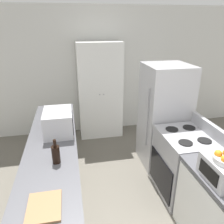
{
  "coord_description": "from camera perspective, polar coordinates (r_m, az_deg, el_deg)",
  "views": [
    {
      "loc": [
        -0.59,
        -0.97,
        2.27
      ],
      "look_at": [
        0.0,
        1.95,
        1.05
      ],
      "focal_mm": 35.0,
      "sensor_mm": 36.0,
      "label": 1
    }
  ],
  "objects": [
    {
      "name": "wall_back",
      "position": [
        4.68,
        -3.99,
        10.3
      ],
      "size": [
        7.0,
        0.06,
        2.6
      ],
      "color": "silver",
      "rests_on": "ground_plane"
    },
    {
      "name": "pantry_cabinet",
      "position": [
        4.49,
        -3.18,
        5.49
      ],
      "size": [
        0.88,
        0.48,
        1.94
      ],
      "color": "white",
      "rests_on": "ground_plane"
    },
    {
      "name": "microwave",
      "position": [
        2.94,
        -13.83,
        -2.55
      ],
      "size": [
        0.37,
        0.5,
        0.31
      ],
      "color": "#B2B2B7",
      "rests_on": "counter_left"
    },
    {
      "name": "wine_bottle",
      "position": [
        2.36,
        -14.46,
        -10.55
      ],
      "size": [
        0.08,
        0.08,
        0.27
      ],
      "color": "black",
      "rests_on": "counter_left"
    },
    {
      "name": "counter_right",
      "position": [
        2.75,
        26.14,
        -22.17
      ],
      "size": [
        0.6,
        0.8,
        0.91
      ],
      "color": "silver",
      "rests_on": "ground_plane"
    },
    {
      "name": "counter_left",
      "position": [
        3.05,
        -14.6,
        -15.47
      ],
      "size": [
        0.6,
        2.7,
        0.91
      ],
      "color": "silver",
      "rests_on": "ground_plane"
    },
    {
      "name": "cutting_board",
      "position": [
        1.95,
        -17.29,
        -22.58
      ],
      "size": [
        0.27,
        0.33,
        0.02
      ],
      "color": "#8E6642",
      "rests_on": "counter_left"
    },
    {
      "name": "stove",
      "position": [
        3.25,
        18.09,
        -12.71
      ],
      "size": [
        0.66,
        0.77,
        1.07
      ],
      "color": "#9E9EA3",
      "rests_on": "ground_plane"
    },
    {
      "name": "refrigerator",
      "position": [
        3.68,
        13.32,
        -1.12
      ],
      "size": [
        0.7,
        0.7,
        1.69
      ],
      "color": "#B7B7BC",
      "rests_on": "ground_plane"
    },
    {
      "name": "toaster_oven",
      "position": [
        2.29,
        26.89,
        -13.49
      ],
      "size": [
        0.29,
        0.38,
        0.22
      ],
      "color": "#B2B2B7",
      "rests_on": "counter_right"
    }
  ]
}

